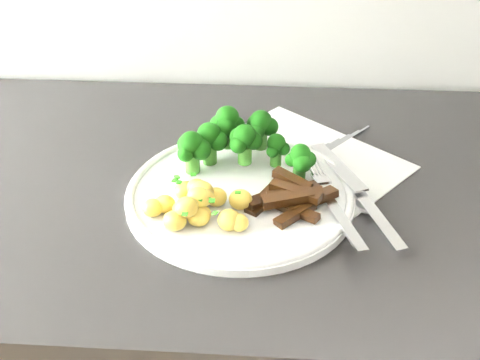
# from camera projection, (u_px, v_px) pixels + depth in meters

# --- Properties ---
(recipe_paper) EXTENTS (0.33, 0.32, 0.00)m
(recipe_paper) POSITION_uv_depth(u_px,v_px,m) (306.00, 158.00, 0.88)
(recipe_paper) COLOR white
(recipe_paper) RESTS_ON counter
(plate) EXTENTS (0.30, 0.30, 0.02)m
(plate) POSITION_uv_depth(u_px,v_px,m) (240.00, 193.00, 0.79)
(plate) COLOR white
(plate) RESTS_ON counter
(broccoli) EXTENTS (0.19, 0.11, 0.07)m
(broccoli) POSITION_uv_depth(u_px,v_px,m) (237.00, 139.00, 0.82)
(broccoli) COLOR #2B621A
(broccoli) RESTS_ON plate
(potatoes) EXTENTS (0.14, 0.09, 0.04)m
(potatoes) POSITION_uv_depth(u_px,v_px,m) (199.00, 203.00, 0.74)
(potatoes) COLOR #EECB55
(potatoes) RESTS_ON plate
(beef_strips) EXTENTS (0.12, 0.11, 0.03)m
(beef_strips) POSITION_uv_depth(u_px,v_px,m) (290.00, 198.00, 0.76)
(beef_strips) COLOR black
(beef_strips) RESTS_ON plate
(fork) EXTENTS (0.07, 0.20, 0.02)m
(fork) POSITION_uv_depth(u_px,v_px,m) (334.00, 205.00, 0.75)
(fork) COLOR silver
(fork) RESTS_ON plate
(knife) EXTENTS (0.11, 0.23, 0.03)m
(knife) POSITION_uv_depth(u_px,v_px,m) (366.00, 205.00, 0.77)
(knife) COLOR silver
(knife) RESTS_ON plate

